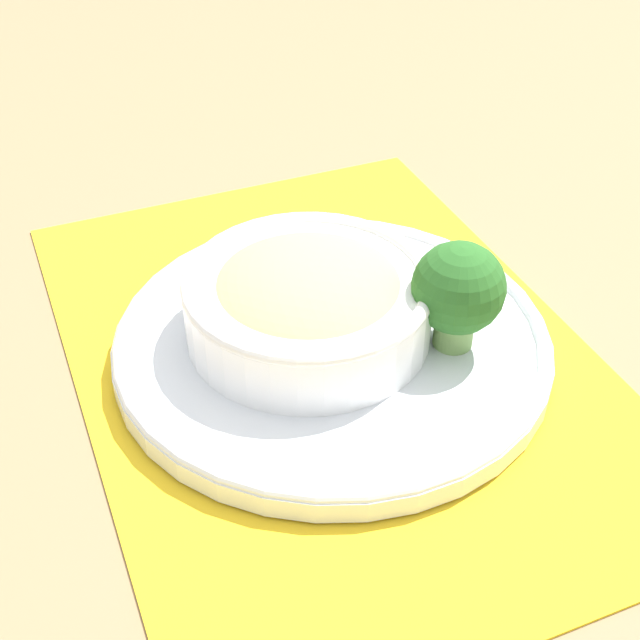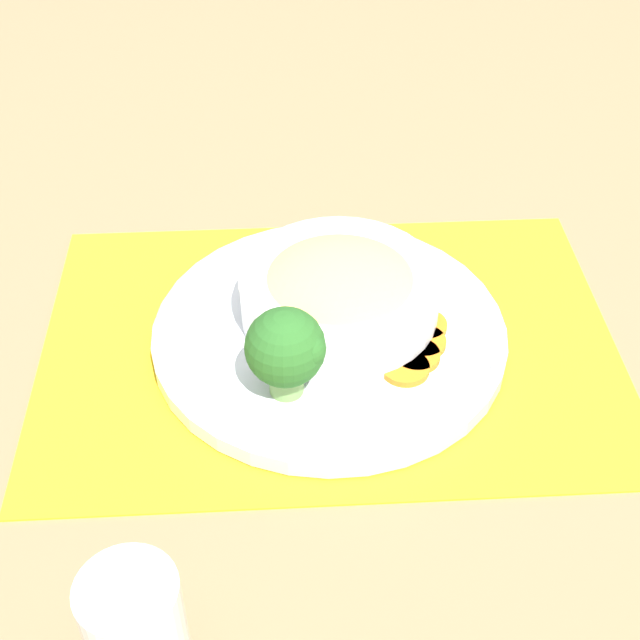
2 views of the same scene
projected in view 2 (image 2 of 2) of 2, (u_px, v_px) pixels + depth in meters
The scene contains 9 objects.
ground_plane at pixel (328, 344), 0.81m from camera, with size 4.00×4.00×0.00m, color #8C704C.
placemat at pixel (328, 342), 0.81m from camera, with size 0.54×0.40×0.00m.
plate at pixel (328, 331), 0.80m from camera, with size 0.32×0.32×0.02m.
bowl at pixel (339, 291), 0.79m from camera, with size 0.18×0.18×0.06m.
broccoli_floret at pixel (285, 349), 0.71m from camera, with size 0.07×0.07×0.08m.
carrot_slice_near at pixel (404, 368), 0.75m from camera, with size 0.04×0.04×0.01m.
carrot_slice_middle at pixel (415, 355), 0.76m from camera, with size 0.04×0.04×0.01m.
carrot_slice_far at pixel (421, 342), 0.78m from camera, with size 0.04×0.04×0.01m.
carrot_slice_extra at pixel (423, 328), 0.79m from camera, with size 0.04×0.04×0.01m.
Camera 2 is at (-0.00, 0.59, 0.55)m, focal length 50.00 mm.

